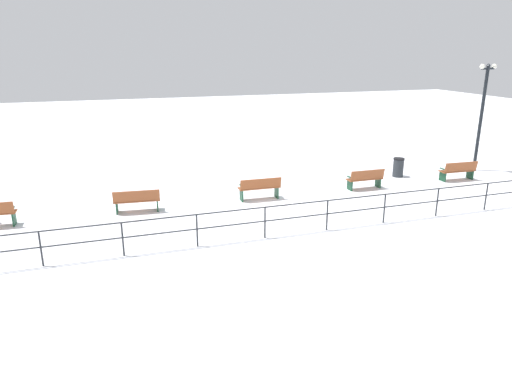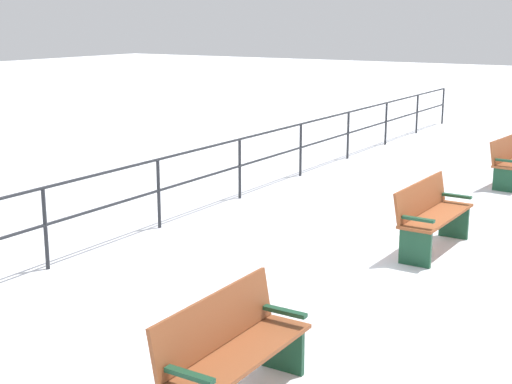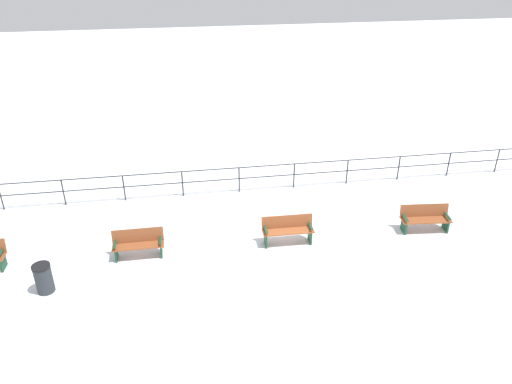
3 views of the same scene
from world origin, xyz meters
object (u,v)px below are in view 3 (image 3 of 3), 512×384
(bench_fourth, at_px, (425,218))
(trash_bin, at_px, (44,278))
(bench_second, at_px, (138,243))
(bench_third, at_px, (288,229))

(bench_fourth, distance_m, trash_bin, 11.86)
(bench_second, bearing_deg, trash_bin, -62.53)
(bench_second, height_order, bench_fourth, bench_fourth)
(bench_third, bearing_deg, bench_fourth, 91.42)
(trash_bin, bearing_deg, bench_third, 100.20)
(bench_second, height_order, trash_bin, trash_bin)
(bench_third, relative_size, bench_fourth, 0.99)
(bench_fourth, height_order, trash_bin, same)
(bench_second, height_order, bench_third, bench_third)
(bench_second, relative_size, bench_third, 0.94)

